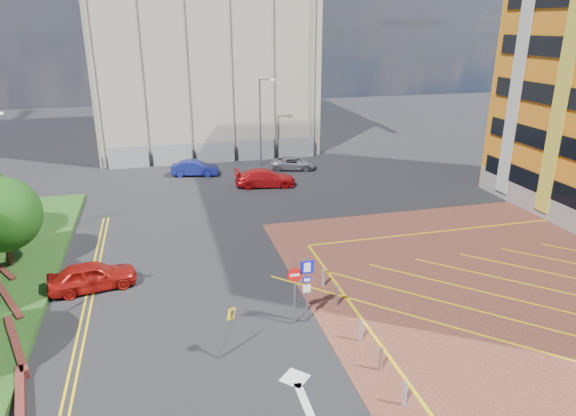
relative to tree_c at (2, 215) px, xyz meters
name	(u,v)px	position (x,y,z in m)	size (l,w,h in m)	color
ground	(302,336)	(13.50, -10.00, -3.19)	(140.00, 140.00, 0.00)	black
forecourt	(575,295)	(27.50, -10.00, -3.18)	(26.00, 26.00, 0.02)	brown
retaining_wall	(11,346)	(1.70, -8.00, -2.99)	(6.06, 20.33, 0.40)	maroon
tree_c	(2,215)	(0.00, 0.00, 0.00)	(4.00, 4.00, 4.90)	#3D2B1C
lamp_back	(261,119)	(17.58, 18.00, 1.17)	(1.53, 0.16, 8.00)	#9EA0A8
sign_cluster	(302,284)	(13.80, -9.02, -1.24)	(1.17, 0.12, 3.20)	#9EA0A8
warning_sign	(228,327)	(10.30, -10.71, -1.76)	(0.80, 0.43, 2.24)	#9EA0A8
bollard_row	(367,341)	(15.80, -11.67, -2.72)	(0.14, 11.14, 0.90)	#9EA0A8
construction_building	(200,39)	(13.50, 30.00, 7.81)	(21.20, 19.20, 22.00)	#A59C87
construction_fence	(226,152)	(14.50, 20.00, -2.19)	(21.60, 0.06, 2.00)	gray
car_red_left	(92,276)	(4.50, -3.36, -2.47)	(1.70, 4.23, 1.44)	#A1120D
car_blue_back	(195,168)	(11.19, 16.04, -2.53)	(1.41, 4.04, 1.33)	navy
car_red_back	(265,178)	(16.49, 11.37, -2.48)	(2.00, 4.92, 1.43)	red
car_silver_back	(293,163)	(20.08, 15.80, -2.62)	(1.89, 4.09, 1.14)	#98979E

